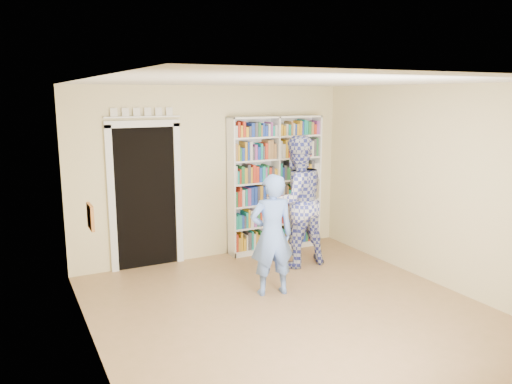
{
  "coord_description": "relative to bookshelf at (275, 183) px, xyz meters",
  "views": [
    {
      "loc": [
        -2.94,
        -4.71,
        2.56
      ],
      "look_at": [
        -0.07,
        0.9,
        1.33
      ],
      "focal_mm": 35.0,
      "sensor_mm": 36.0,
      "label": 1
    }
  ],
  "objects": [
    {
      "name": "floor",
      "position": [
        -1.02,
        -2.34,
        -1.12
      ],
      "size": [
        5.0,
        5.0,
        0.0
      ],
      "primitive_type": "plane",
      "color": "#957248",
      "rests_on": "ground"
    },
    {
      "name": "wall_back",
      "position": [
        -1.02,
        0.16,
        0.23
      ],
      "size": [
        4.5,
        0.0,
        4.5
      ],
      "primitive_type": "plane",
      "rotation": [
        1.57,
        0.0,
        0.0
      ],
      "color": "beige",
      "rests_on": "floor"
    },
    {
      "name": "wall_right",
      "position": [
        1.23,
        -2.34,
        0.23
      ],
      "size": [
        0.0,
        5.0,
        5.0
      ],
      "primitive_type": "plane",
      "rotation": [
        1.57,
        0.0,
        -1.57
      ],
      "color": "beige",
      "rests_on": "floor"
    },
    {
      "name": "man_plaid",
      "position": [
        -0.1,
        -0.82,
        -0.13
      ],
      "size": [
        0.97,
        0.76,
        1.98
      ],
      "primitive_type": "imported",
      "rotation": [
        0.0,
        0.0,
        3.15
      ],
      "color": "#333B9D",
      "rests_on": "floor"
    },
    {
      "name": "paper_sheet",
      "position": [
        0.02,
        -1.0,
        -0.11
      ],
      "size": [
        0.21,
        0.02,
        0.3
      ],
      "primitive_type": "cube",
      "rotation": [
        0.0,
        0.0,
        0.05
      ],
      "color": "white",
      "rests_on": "man_plaid"
    },
    {
      "name": "wall_art",
      "position": [
        -3.25,
        -2.14,
        0.28
      ],
      "size": [
        0.03,
        0.25,
        0.25
      ],
      "primitive_type": "cube",
      "color": "brown",
      "rests_on": "wall_left"
    },
    {
      "name": "man_blue",
      "position": [
        -0.97,
        -1.66,
        -0.33
      ],
      "size": [
        0.64,
        0.48,
        1.59
      ],
      "primitive_type": "imported",
      "rotation": [
        0.0,
        0.0,
        2.95
      ],
      "color": "#658CE1",
      "rests_on": "floor"
    },
    {
      "name": "bookshelf",
      "position": [
        0.0,
        0.0,
        0.0
      ],
      "size": [
        1.62,
        0.3,
        2.22
      ],
      "rotation": [
        0.0,
        0.0,
        -0.4
      ],
      "color": "white",
      "rests_on": "floor"
    },
    {
      "name": "ceiling",
      "position": [
        -1.02,
        -2.34,
        1.58
      ],
      "size": [
        5.0,
        5.0,
        0.0
      ],
      "primitive_type": "plane",
      "rotation": [
        3.14,
        0.0,
        0.0
      ],
      "color": "white",
      "rests_on": "wall_back"
    },
    {
      "name": "doorway",
      "position": [
        -2.12,
        0.13,
        0.06
      ],
      "size": [
        1.1,
        0.08,
        2.43
      ],
      "color": "black",
      "rests_on": "floor"
    },
    {
      "name": "wall_left",
      "position": [
        -3.27,
        -2.34,
        0.23
      ],
      "size": [
        0.0,
        5.0,
        5.0
      ],
      "primitive_type": "plane",
      "rotation": [
        1.57,
        0.0,
        1.57
      ],
      "color": "beige",
      "rests_on": "floor"
    }
  ]
}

